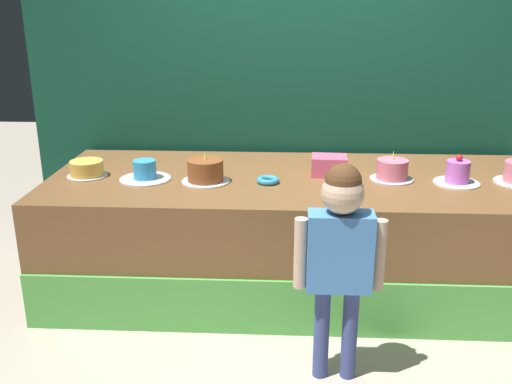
{
  "coord_description": "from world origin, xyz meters",
  "views": [
    {
      "loc": [
        -0.09,
        -2.94,
        1.88
      ],
      "look_at": [
        -0.27,
        0.38,
        0.76
      ],
      "focal_mm": 40.02,
      "sensor_mm": 36.0,
      "label": 1
    }
  ],
  "objects_px": {
    "cake_far_left": "(87,169)",
    "pink_box": "(329,166)",
    "cake_left": "(145,172)",
    "cake_center_left": "(205,171)",
    "donut": "(268,180)",
    "child_figure": "(340,245)",
    "cake_right": "(457,174)",
    "cake_center_right": "(392,170)"
  },
  "relations": [
    {
      "from": "cake_far_left",
      "to": "pink_box",
      "type": "bearing_deg",
      "value": 4.36
    },
    {
      "from": "cake_left",
      "to": "cake_center_left",
      "type": "height_order",
      "value": "cake_center_left"
    },
    {
      "from": "pink_box",
      "to": "donut",
      "type": "relative_size",
      "value": 1.6
    },
    {
      "from": "child_figure",
      "to": "cake_far_left",
      "type": "xyz_separation_m",
      "value": [
        -1.57,
        0.95,
        0.08
      ]
    },
    {
      "from": "donut",
      "to": "cake_center_left",
      "type": "xyz_separation_m",
      "value": [
        -0.4,
        0.0,
        0.05
      ]
    },
    {
      "from": "cake_left",
      "to": "cake_right",
      "type": "distance_m",
      "value": 1.98
    },
    {
      "from": "cake_center_right",
      "to": "cake_center_left",
      "type": "bearing_deg",
      "value": -174.91
    },
    {
      "from": "cake_far_left",
      "to": "cake_center_right",
      "type": "relative_size",
      "value": 0.95
    },
    {
      "from": "donut",
      "to": "cake_center_right",
      "type": "relative_size",
      "value": 0.51
    },
    {
      "from": "cake_far_left",
      "to": "cake_center_left",
      "type": "bearing_deg",
      "value": -5.65
    },
    {
      "from": "cake_center_left",
      "to": "cake_left",
      "type": "bearing_deg",
      "value": 175.68
    },
    {
      "from": "child_figure",
      "to": "cake_center_right",
      "type": "distance_m",
      "value": 1.07
    },
    {
      "from": "child_figure",
      "to": "pink_box",
      "type": "bearing_deg",
      "value": 89.12
    },
    {
      "from": "donut",
      "to": "cake_center_right",
      "type": "height_order",
      "value": "cake_center_right"
    },
    {
      "from": "child_figure",
      "to": "cake_center_left",
      "type": "relative_size",
      "value": 3.78
    },
    {
      "from": "pink_box",
      "to": "cake_left",
      "type": "bearing_deg",
      "value": -171.89
    },
    {
      "from": "donut",
      "to": "child_figure",
      "type": "bearing_deg",
      "value": -66.45
    },
    {
      "from": "donut",
      "to": "cake_right",
      "type": "bearing_deg",
      "value": 2.48
    },
    {
      "from": "child_figure",
      "to": "cake_right",
      "type": "xyz_separation_m",
      "value": [
        0.81,
        0.92,
        0.1
      ]
    },
    {
      "from": "child_figure",
      "to": "pink_box",
      "type": "height_order",
      "value": "child_figure"
    },
    {
      "from": "cake_far_left",
      "to": "cake_center_left",
      "type": "height_order",
      "value": "cake_center_left"
    },
    {
      "from": "pink_box",
      "to": "cake_left",
      "type": "relative_size",
      "value": 0.69
    },
    {
      "from": "child_figure",
      "to": "cake_center_right",
      "type": "height_order",
      "value": "child_figure"
    },
    {
      "from": "cake_center_left",
      "to": "cake_right",
      "type": "relative_size",
      "value": 1.07
    },
    {
      "from": "pink_box",
      "to": "cake_right",
      "type": "bearing_deg",
      "value": -10.7
    },
    {
      "from": "cake_far_left",
      "to": "cake_left",
      "type": "bearing_deg",
      "value": -6.98
    },
    {
      "from": "cake_center_left",
      "to": "child_figure",
      "type": "bearing_deg",
      "value": -48.38
    },
    {
      "from": "pink_box",
      "to": "cake_far_left",
      "type": "distance_m",
      "value": 1.59
    },
    {
      "from": "pink_box",
      "to": "cake_far_left",
      "type": "bearing_deg",
      "value": -175.64
    },
    {
      "from": "pink_box",
      "to": "donut",
      "type": "bearing_deg",
      "value": -153.08
    },
    {
      "from": "pink_box",
      "to": "cake_center_left",
      "type": "xyz_separation_m",
      "value": [
        -0.79,
        -0.2,
        0.01
      ]
    },
    {
      "from": "cake_center_left",
      "to": "cake_far_left",
      "type": "bearing_deg",
      "value": 174.35
    },
    {
      "from": "cake_center_left",
      "to": "cake_center_right",
      "type": "xyz_separation_m",
      "value": [
        1.19,
        0.11,
        -0.01
      ]
    },
    {
      "from": "pink_box",
      "to": "donut",
      "type": "distance_m",
      "value": 0.45
    },
    {
      "from": "pink_box",
      "to": "cake_center_right",
      "type": "bearing_deg",
      "value": -13.26
    },
    {
      "from": "pink_box",
      "to": "cake_right",
      "type": "relative_size",
      "value": 0.8
    },
    {
      "from": "donut",
      "to": "cake_center_left",
      "type": "bearing_deg",
      "value": 179.73
    },
    {
      "from": "child_figure",
      "to": "donut",
      "type": "relative_size",
      "value": 8.14
    },
    {
      "from": "pink_box",
      "to": "cake_center_right",
      "type": "relative_size",
      "value": 0.82
    },
    {
      "from": "donut",
      "to": "cake_center_right",
      "type": "bearing_deg",
      "value": 7.75
    },
    {
      "from": "child_figure",
      "to": "donut",
      "type": "height_order",
      "value": "child_figure"
    },
    {
      "from": "cake_far_left",
      "to": "cake_right",
      "type": "relative_size",
      "value": 0.92
    }
  ]
}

